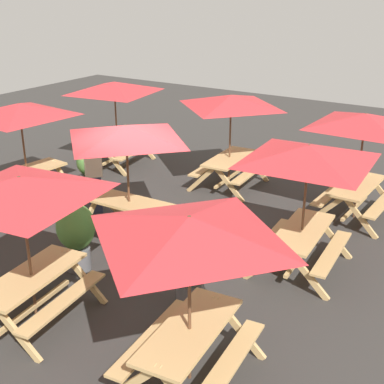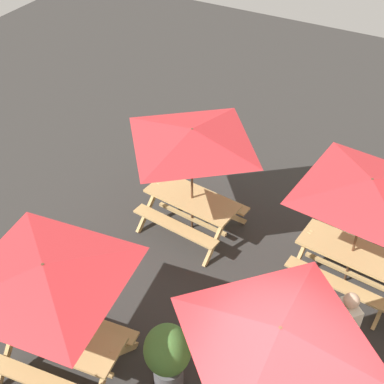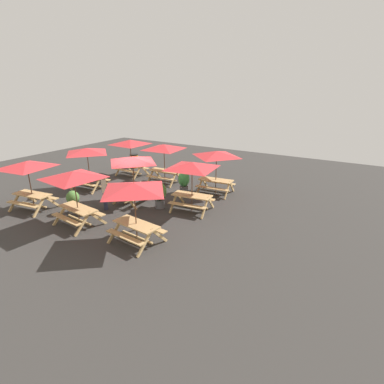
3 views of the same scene
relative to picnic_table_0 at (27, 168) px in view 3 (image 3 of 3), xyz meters
name	(u,v)px [view 3 (image 3 of 3)]	position (x,y,z in m)	size (l,w,h in m)	color
ground_plane	(135,199)	(3.09, 3.44, -1.99)	(28.59, 28.59, 0.00)	#33302D
picnic_table_0	(27,168)	(0.00, 0.00, 0.00)	(2.80, 2.80, 2.34)	tan
picnic_table_1	(192,169)	(6.37, 3.71, 0.00)	(2.81, 2.81, 2.34)	tan
picnic_table_2	(134,191)	(6.22, 0.08, 0.00)	(2.20, 2.20, 2.34)	tan
picnic_table_3	(87,154)	(-0.14, 3.46, 0.00)	(2.13, 2.13, 2.34)	tan
picnic_table_4	(74,179)	(3.18, -0.02, 0.00)	(2.81, 2.81, 2.34)	tan
picnic_table_5	(216,157)	(6.22, 6.39, 0.00)	(2.18, 2.18, 2.34)	tan
picnic_table_6	(133,163)	(3.40, 3.16, 0.00)	(2.06, 2.06, 2.34)	tan
picnic_table_7	(164,150)	(2.77, 6.51, 0.00)	(2.82, 2.82, 2.34)	tan
picnic_table_8	(130,145)	(0.04, 6.66, 0.00)	(2.83, 2.83, 2.34)	tan
trash_bin_orange	(134,161)	(-1.17, 8.26, -1.49)	(0.59, 0.59, 0.98)	orange
potted_plant_0	(159,193)	(4.90, 3.19, -1.27)	(0.67, 0.67, 1.25)	#59595B
potted_plant_1	(184,181)	(4.78, 5.48, -1.30)	(0.60, 0.60, 1.23)	#59595B
potted_plant_2	(73,201)	(1.93, 0.72, -1.41)	(0.57, 0.57, 1.04)	#59595B
person_standing	(104,191)	(2.85, 1.75, -1.10)	(0.42, 0.40, 1.67)	#2D334C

